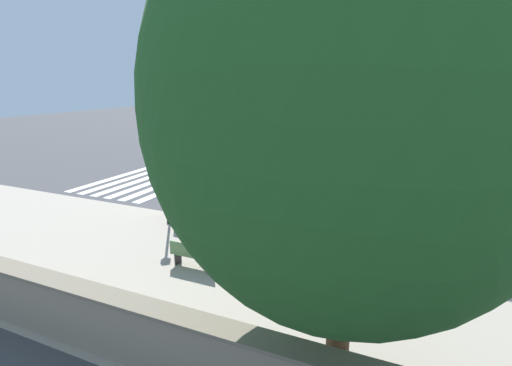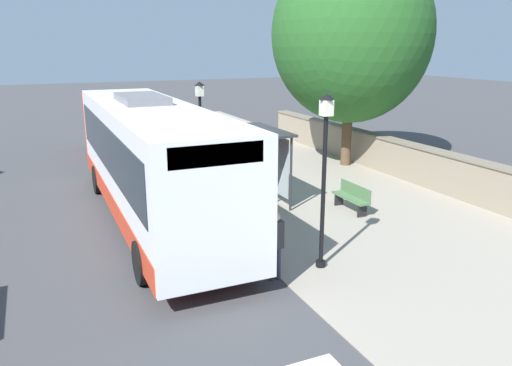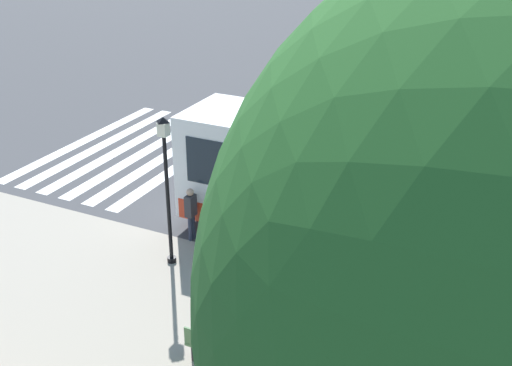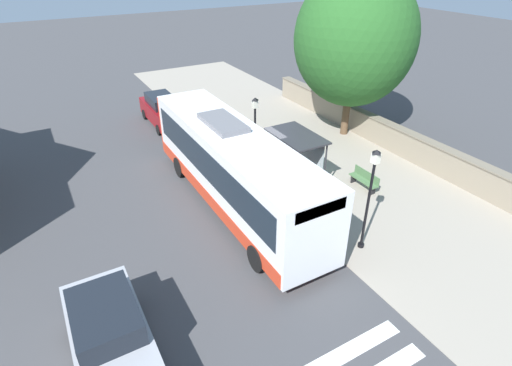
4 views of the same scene
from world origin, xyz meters
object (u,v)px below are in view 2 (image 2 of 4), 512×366
(bench, at_px, (352,197))
(street_lamp_far, at_px, (324,168))
(pedestrian, at_px, (275,241))
(bus_shelter, at_px, (257,142))
(bus, at_px, (151,158))
(street_lamp_near, at_px, (201,128))
(shade_tree, at_px, (352,34))
(parked_car_behind_bus, at_px, (110,134))

(bench, relative_size, street_lamp_far, 0.39)
(pedestrian, bearing_deg, bus_shelter, -110.12)
(bus, relative_size, pedestrian, 7.28)
(bus, relative_size, street_lamp_near, 2.97)
(bench, bearing_deg, pedestrian, 37.49)
(bus_shelter, distance_m, bench, 3.56)
(shade_tree, xyz_separation_m, parked_car_behind_bus, (9.13, -6.97, -4.66))
(bus_shelter, xyz_separation_m, bench, (-2.37, 2.12, -1.60))
(bus_shelter, relative_size, shade_tree, 0.32)
(bench, distance_m, shade_tree, 8.25)
(pedestrian, relative_size, parked_car_behind_bus, 0.35)
(street_lamp_far, height_order, parked_car_behind_bus, street_lamp_far)
(pedestrian, bearing_deg, shade_tree, -131.48)
(bench, xyz_separation_m, shade_tree, (-3.45, -5.49, 5.11))
(bus_shelter, bearing_deg, pedestrian, 69.88)
(shade_tree, bearing_deg, pedestrian, 48.52)
(pedestrian, height_order, street_lamp_far, street_lamp_far)
(pedestrian, distance_m, shade_tree, 12.69)
(parked_car_behind_bus, bearing_deg, bench, 114.54)
(bus_shelter, height_order, parked_car_behind_bus, bus_shelter)
(pedestrian, bearing_deg, parked_car_behind_bus, -85.28)
(bench, bearing_deg, bus, -16.98)
(bus, distance_m, street_lamp_far, 5.83)
(pedestrian, height_order, shade_tree, shade_tree)
(street_lamp_near, bearing_deg, bench, 134.19)
(pedestrian, xyz_separation_m, bench, (-4.38, -3.36, -0.47))
(street_lamp_near, height_order, parked_car_behind_bus, street_lamp_near)
(bench, bearing_deg, shade_tree, -122.11)
(bench, height_order, shade_tree, shade_tree)
(pedestrian, xyz_separation_m, street_lamp_near, (-0.63, -7.21, 1.42))
(bus_shelter, relative_size, pedestrian, 1.82)
(pedestrian, bearing_deg, street_lamp_near, -95.02)
(street_lamp_near, bearing_deg, shade_tree, -167.18)
(street_lamp_near, relative_size, shade_tree, 0.43)
(bench, relative_size, parked_car_behind_bus, 0.35)
(bench, height_order, street_lamp_near, street_lamp_near)
(street_lamp_near, bearing_deg, pedestrian, 84.98)
(street_lamp_near, xyz_separation_m, street_lamp_far, (-0.66, 7.07, 0.10))
(bus_shelter, bearing_deg, parked_car_behind_bus, -72.21)
(bus_shelter, distance_m, pedestrian, 5.95)
(bus_shelter, distance_m, shade_tree, 7.58)
(bus_shelter, relative_size, street_lamp_far, 0.71)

